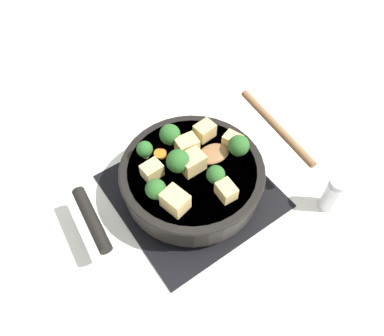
{
  "coord_description": "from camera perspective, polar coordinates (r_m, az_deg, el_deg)",
  "views": [
    {
      "loc": [
        -0.25,
        -0.35,
        0.67
      ],
      "look_at": [
        0.0,
        0.0,
        0.08
      ],
      "focal_mm": 35.0,
      "sensor_mm": 36.0,
      "label": 1
    }
  ],
  "objects": [
    {
      "name": "wooden_spoon",
      "position": [
        0.78,
        8.92,
        4.46
      ],
      "size": [
        0.21,
        0.24,
        0.02
      ],
      "color": "brown",
      "rests_on": "skillet_pan"
    },
    {
      "name": "tofu_cube_center_large",
      "position": [
        0.67,
        -2.57,
        -5.02
      ],
      "size": [
        0.05,
        0.05,
        0.04
      ],
      "primitive_type": "cube",
      "rotation": [
        0.0,
        0.0,
        1.8
      ],
      "color": "#DBB770",
      "rests_on": "skillet_pan"
    },
    {
      "name": "broccoli_floret_south_cluster",
      "position": [
        0.75,
        -3.65,
        4.97
      ],
      "size": [
        0.04,
        0.04,
        0.05
      ],
      "color": "#709956",
      "rests_on": "skillet_pan"
    },
    {
      "name": "broccoli_floret_north_edge",
      "position": [
        0.73,
        -7.22,
        2.83
      ],
      "size": [
        0.03,
        0.03,
        0.04
      ],
      "color": "#709956",
      "rests_on": "skillet_pan"
    },
    {
      "name": "carrot_slice_near_center",
      "position": [
        0.7,
        -3.42,
        -3.77
      ],
      "size": [
        0.03,
        0.03,
        0.01
      ],
      "primitive_type": "cylinder",
      "color": "orange",
      "rests_on": "skillet_pan"
    },
    {
      "name": "salt_shaker",
      "position": [
        0.8,
        20.63,
        -3.8
      ],
      "size": [
        0.04,
        0.04,
        0.09
      ],
      "color": "white",
      "rests_on": "ground_plane"
    },
    {
      "name": "broccoli_floret_east_rim",
      "position": [
        0.69,
        3.63,
        -1.03
      ],
      "size": [
        0.04,
        0.04,
        0.04
      ],
      "color": "#709956",
      "rests_on": "skillet_pan"
    },
    {
      "name": "tofu_cube_back_piece",
      "position": [
        0.72,
        0.2,
        0.95
      ],
      "size": [
        0.05,
        0.04,
        0.04
      ],
      "primitive_type": "cube",
      "rotation": [
        0.0,
        0.0,
        3.16
      ],
      "color": "#DBB770",
      "rests_on": "skillet_pan"
    },
    {
      "name": "broccoli_floret_center_top",
      "position": [
        0.7,
        -2.13,
        1.02
      ],
      "size": [
        0.05,
        0.05,
        0.05
      ],
      "color": "#709956",
      "rests_on": "skillet_pan"
    },
    {
      "name": "tofu_cube_mid_small",
      "position": [
        0.74,
        -0.78,
        3.46
      ],
      "size": [
        0.05,
        0.04,
        0.03
      ],
      "primitive_type": "cube",
      "rotation": [
        0.0,
        0.0,
        3.04
      ],
      "color": "#DBB770",
      "rests_on": "skillet_pan"
    },
    {
      "name": "tofu_cube_west_chunk",
      "position": [
        0.77,
        1.94,
        5.68
      ],
      "size": [
        0.04,
        0.03,
        0.03
      ],
      "primitive_type": "cube",
      "rotation": [
        0.0,
        0.0,
        3.24
      ],
      "color": "#DBB770",
      "rests_on": "skillet_pan"
    },
    {
      "name": "tofu_cube_front_piece",
      "position": [
        0.76,
        5.97,
        4.36
      ],
      "size": [
        0.04,
        0.04,
        0.03
      ],
      "primitive_type": "cube",
      "rotation": [
        0.0,
        0.0,
        5.06
      ],
      "color": "#DBB770",
      "rests_on": "skillet_pan"
    },
    {
      "name": "ground_plane",
      "position": [
        0.8,
        0.0,
        -3.58
      ],
      "size": [
        2.4,
        2.4,
        0.0
      ],
      "primitive_type": "plane",
      "color": "silver"
    },
    {
      "name": "broccoli_floret_west_rim",
      "position": [
        0.73,
        7.13,
        3.39
      ],
      "size": [
        0.04,
        0.04,
        0.05
      ],
      "color": "#709956",
      "rests_on": "skillet_pan"
    },
    {
      "name": "tofu_cube_east_chunk",
      "position": [
        0.71,
        -6.13,
        -0.37
      ],
      "size": [
        0.04,
        0.03,
        0.03
      ],
      "primitive_type": "cube",
      "rotation": [
        0.0,
        0.0,
        0.07
      ],
      "color": "#DBB770",
      "rests_on": "skillet_pan"
    },
    {
      "name": "skillet_pan",
      "position": [
        0.75,
        -0.13,
        -1.22
      ],
      "size": [
        0.37,
        0.29,
        0.06
      ],
      "color": "black",
      "rests_on": "front_burner_grate"
    },
    {
      "name": "tofu_cube_near_handle",
      "position": [
        0.68,
        5.23,
        -3.49
      ],
      "size": [
        0.03,
        0.04,
        0.03
      ],
      "primitive_type": "cube",
      "rotation": [
        0.0,
        0.0,
        4.65
      ],
      "color": "#DBB770",
      "rests_on": "skillet_pan"
    },
    {
      "name": "front_burner_grate",
      "position": [
        0.79,
        0.0,
        -3.12
      ],
      "size": [
        0.31,
        0.31,
        0.03
      ],
      "color": "black",
      "rests_on": "ground_plane"
    },
    {
      "name": "carrot_slice_orange_thin",
      "position": [
        0.75,
        -4.87,
        2.18
      ],
      "size": [
        0.03,
        0.03,
        0.01
      ],
      "primitive_type": "cylinder",
      "color": "orange",
      "rests_on": "skillet_pan"
    },
    {
      "name": "broccoli_floret_near_spoon",
      "position": [
        0.67,
        -5.55,
        -3.24
      ],
      "size": [
        0.04,
        0.04,
        0.05
      ],
      "color": "#709956",
      "rests_on": "skillet_pan"
    }
  ]
}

